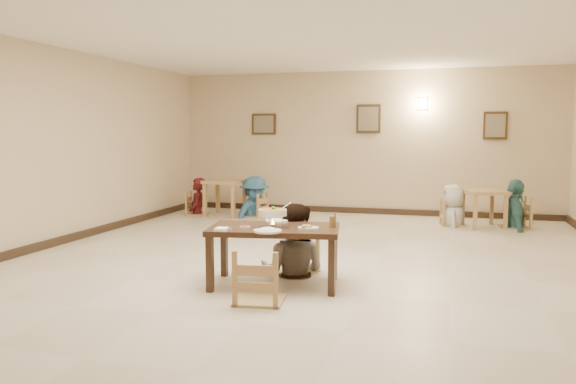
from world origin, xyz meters
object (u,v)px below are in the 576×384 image
(bg_diner_b, at_px, (254,176))
(main_table, at_px, (274,234))
(chair_near, at_px, (259,251))
(bg_diner_c, at_px, (454,184))
(curry_warmer, at_px, (273,213))
(chair_far, at_px, (298,238))
(main_diner, at_px, (293,203))
(drink_glass, at_px, (333,221))
(bg_chair_rl, at_px, (453,201))
(bg_chair_ll, at_px, (197,193))
(bg_table_left, at_px, (225,187))
(bg_chair_lr, at_px, (254,194))
(bg_diner_a, at_px, (197,178))
(bg_table_right, at_px, (484,198))
(bg_chair_rr, at_px, (515,199))
(bg_diner_d, at_px, (516,179))

(bg_diner_b, bearing_deg, main_table, -137.41)
(chair_near, height_order, bg_diner_c, bg_diner_c)
(chair_near, height_order, curry_warmer, chair_near)
(chair_far, bearing_deg, main_diner, -112.10)
(chair_near, distance_m, bg_diner_c, 5.78)
(drink_glass, bearing_deg, chair_far, 138.54)
(chair_far, xyz_separation_m, drink_glass, (0.52, -0.46, 0.31))
(bg_chair_rl, bearing_deg, bg_chair_ll, 80.61)
(drink_glass, bearing_deg, bg_table_left, 124.49)
(bg_chair_lr, height_order, bg_diner_a, bg_diner_a)
(main_table, relative_size, bg_table_right, 1.76)
(bg_chair_rl, bearing_deg, main_table, 148.62)
(bg_diner_c, bearing_deg, bg_chair_rr, 87.82)
(bg_chair_ll, xyz_separation_m, bg_chair_lr, (1.26, 0.03, 0.01))
(bg_table_right, bearing_deg, bg_diner_c, 174.43)
(drink_glass, height_order, bg_diner_a, bg_diner_a)
(chair_near, xyz_separation_m, curry_warmer, (-0.04, 0.58, 0.31))
(bg_chair_lr, bearing_deg, bg_chair_rl, 103.48)
(bg_table_left, height_order, bg_chair_rr, bg_chair_rr)
(bg_table_left, relative_size, bg_diner_d, 0.43)
(curry_warmer, bearing_deg, main_table, 79.81)
(chair_near, xyz_separation_m, bg_diner_c, (1.92, 5.45, 0.24))
(bg_table_right, distance_m, bg_diner_a, 5.69)
(chair_far, bearing_deg, drink_glass, -20.78)
(bg_chair_rl, height_order, bg_diner_d, bg_diner_d)
(bg_chair_lr, bearing_deg, bg_chair_ll, -74.53)
(bg_diner_b, bearing_deg, drink_glass, -130.49)
(bg_chair_rl, bearing_deg, bg_diner_c, -0.00)
(chair_far, distance_m, main_diner, 0.44)
(drink_glass, relative_size, bg_diner_c, 0.10)
(main_table, relative_size, bg_diner_b, 0.93)
(bg_table_right, distance_m, bg_chair_ll, 5.69)
(drink_glass, height_order, bg_chair_lr, bg_chair_lr)
(chair_near, distance_m, drink_glass, 1.01)
(main_table, height_order, bg_diner_a, bg_diner_a)
(curry_warmer, height_order, bg_chair_rr, bg_chair_rr)
(curry_warmer, height_order, bg_diner_b, bg_diner_b)
(chair_near, bearing_deg, bg_chair_rl, -117.03)
(chair_near, relative_size, bg_diner_b, 0.63)
(bg_chair_rl, height_order, bg_diner_c, bg_diner_c)
(bg_chair_lr, bearing_deg, chair_near, 33.79)
(chair_far, distance_m, bg_diner_b, 4.71)
(bg_table_left, bearing_deg, chair_near, -64.43)
(bg_chair_rl, xyz_separation_m, bg_diner_d, (1.07, 0.01, 0.44))
(main_diner, height_order, bg_diner_a, main_diner)
(drink_glass, bearing_deg, chair_near, -126.76)
(bg_chair_rr, bearing_deg, bg_chair_rl, -98.02)
(bg_diner_b, bearing_deg, bg_diner_c, -69.67)
(main_table, distance_m, bg_chair_rr, 5.70)
(curry_warmer, height_order, bg_table_left, curry_warmer)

